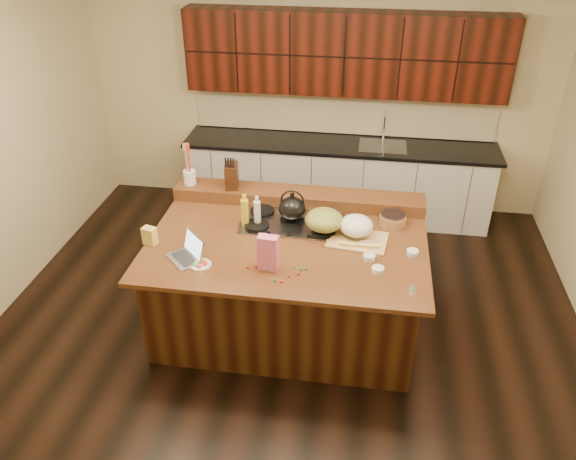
# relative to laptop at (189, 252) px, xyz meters

# --- Properties ---
(room) EXTENTS (5.52, 5.02, 2.72)m
(room) POSITION_rel_laptop_xyz_m (0.76, 0.38, 0.38)
(room) COLOR black
(room) RESTS_ON ground
(island) EXTENTS (2.40, 1.60, 0.92)m
(island) POSITION_rel_laptop_xyz_m (0.76, 0.38, -0.51)
(island) COLOR black
(island) RESTS_ON ground
(back_ledge) EXTENTS (2.40, 0.30, 0.12)m
(back_ledge) POSITION_rel_laptop_xyz_m (0.76, 1.08, 0.01)
(back_ledge) COLOR black
(back_ledge) RESTS_ON island
(cooktop) EXTENTS (0.92, 0.52, 0.05)m
(cooktop) POSITION_rel_laptop_xyz_m (0.76, 0.68, -0.04)
(cooktop) COLOR gray
(cooktop) RESTS_ON island
(back_counter) EXTENTS (3.70, 0.66, 2.40)m
(back_counter) POSITION_rel_laptop_xyz_m (1.06, 2.60, 0.01)
(back_counter) COLOR silver
(back_counter) RESTS_ON ground
(kettle) EXTENTS (0.29, 0.29, 0.22)m
(kettle) POSITION_rel_laptop_xyz_m (0.76, 0.68, 0.10)
(kettle) COLOR black
(kettle) RESTS_ON cooktop
(green_bowl) EXTENTS (0.42, 0.42, 0.18)m
(green_bowl) POSITION_rel_laptop_xyz_m (1.06, 0.55, 0.08)
(green_bowl) COLOR olive
(green_bowl) RESTS_ON cooktop
(laptop) EXTENTS (0.37, 0.37, 0.20)m
(laptop) POSITION_rel_laptop_xyz_m (0.00, 0.00, 0.00)
(laptop) COLOR #B7B7BC
(laptop) RESTS_ON island
(oil_bottle) EXTENTS (0.09, 0.09, 0.27)m
(oil_bottle) POSITION_rel_laptop_xyz_m (0.35, 0.56, 0.08)
(oil_bottle) COLOR gold
(oil_bottle) RESTS_ON island
(vinegar_bottle) EXTENTS (0.08, 0.08, 0.25)m
(vinegar_bottle) POSITION_rel_laptop_xyz_m (0.46, 0.59, 0.07)
(vinegar_bottle) COLOR silver
(vinegar_bottle) RESTS_ON island
(wooden_tray) EXTENTS (0.54, 0.43, 0.20)m
(wooden_tray) POSITION_rel_laptop_xyz_m (1.35, 0.52, 0.04)
(wooden_tray) COLOR tan
(wooden_tray) RESTS_ON island
(ramekin_a) EXTENTS (0.11, 0.11, 0.04)m
(ramekin_a) POSITION_rel_laptop_xyz_m (1.54, 0.03, -0.03)
(ramekin_a) COLOR white
(ramekin_a) RESTS_ON island
(ramekin_b) EXTENTS (0.13, 0.13, 0.04)m
(ramekin_b) POSITION_rel_laptop_xyz_m (1.47, 0.20, -0.03)
(ramekin_b) COLOR white
(ramekin_b) RESTS_ON island
(ramekin_c) EXTENTS (0.11, 0.11, 0.04)m
(ramekin_c) POSITION_rel_laptop_xyz_m (1.82, 0.32, -0.03)
(ramekin_c) COLOR white
(ramekin_c) RESTS_ON island
(strainer_bowl) EXTENTS (0.29, 0.29, 0.09)m
(strainer_bowl) POSITION_rel_laptop_xyz_m (1.66, 0.79, -0.01)
(strainer_bowl) COLOR #996B3F
(strainer_bowl) RESTS_ON island
(kitchen_timer) EXTENTS (0.10, 0.10, 0.07)m
(kitchen_timer) POSITION_rel_laptop_xyz_m (1.80, -0.17, -0.02)
(kitchen_timer) COLOR silver
(kitchen_timer) RESTS_ON island
(pink_bag) EXTENTS (0.17, 0.10, 0.30)m
(pink_bag) POSITION_rel_laptop_xyz_m (0.67, -0.05, 0.10)
(pink_bag) COLOR pink
(pink_bag) RESTS_ON island
(candy_plate) EXTENTS (0.21, 0.21, 0.01)m
(candy_plate) POSITION_rel_laptop_xyz_m (0.12, -0.09, -0.05)
(candy_plate) COLOR white
(candy_plate) RESTS_ON island
(package_box) EXTENTS (0.13, 0.11, 0.16)m
(package_box) POSITION_rel_laptop_xyz_m (-0.39, 0.16, 0.02)
(package_box) COLOR #EBCC53
(package_box) RESTS_ON island
(utensil_crock) EXTENTS (0.15, 0.15, 0.14)m
(utensil_crock) POSITION_rel_laptop_xyz_m (-0.31, 1.08, 0.14)
(utensil_crock) COLOR white
(utensil_crock) RESTS_ON back_ledge
(knife_block) EXTENTS (0.15, 0.21, 0.24)m
(knife_block) POSITION_rel_laptop_xyz_m (0.11, 1.08, 0.18)
(knife_block) COLOR black
(knife_block) RESTS_ON back_ledge
(gumdrop_0) EXTENTS (0.02, 0.02, 0.02)m
(gumdrop_0) POSITION_rel_laptop_xyz_m (0.62, -0.06, -0.04)
(gumdrop_0) COLOR red
(gumdrop_0) RESTS_ON island
(gumdrop_1) EXTENTS (0.02, 0.02, 0.02)m
(gumdrop_1) POSITION_rel_laptop_xyz_m (0.93, -0.03, -0.04)
(gumdrop_1) COLOR #198C26
(gumdrop_1) RESTS_ON island
(gumdrop_2) EXTENTS (0.02, 0.02, 0.02)m
(gumdrop_2) POSITION_rel_laptop_xyz_m (0.51, -0.07, -0.04)
(gumdrop_2) COLOR red
(gumdrop_2) RESTS_ON island
(gumdrop_3) EXTENTS (0.02, 0.02, 0.02)m
(gumdrop_3) POSITION_rel_laptop_xyz_m (0.89, -0.01, -0.04)
(gumdrop_3) COLOR #198C26
(gumdrop_3) RESTS_ON island
(gumdrop_4) EXTENTS (0.02, 0.02, 0.02)m
(gumdrop_4) POSITION_rel_laptop_xyz_m (0.57, -0.04, -0.04)
(gumdrop_4) COLOR red
(gumdrop_4) RESTS_ON island
(gumdrop_5) EXTENTS (0.02, 0.02, 0.02)m
(gumdrop_5) POSITION_rel_laptop_xyz_m (0.75, -0.21, -0.04)
(gumdrop_5) COLOR #198C26
(gumdrop_5) RESTS_ON island
(gumdrop_6) EXTENTS (0.02, 0.02, 0.02)m
(gumdrop_6) POSITION_rel_laptop_xyz_m (0.93, -0.10, -0.04)
(gumdrop_6) COLOR red
(gumdrop_6) RESTS_ON island
(gumdrop_7) EXTENTS (0.02, 0.02, 0.02)m
(gumdrop_7) POSITION_rel_laptop_xyz_m (0.67, -0.09, -0.04)
(gumdrop_7) COLOR #198C26
(gumdrop_7) RESTS_ON island
(gumdrop_8) EXTENTS (0.02, 0.02, 0.02)m
(gumdrop_8) POSITION_rel_laptop_xyz_m (0.85, -0.14, -0.04)
(gumdrop_8) COLOR red
(gumdrop_8) RESTS_ON island
(gumdrop_9) EXTENTS (0.02, 0.02, 0.02)m
(gumdrop_9) POSITION_rel_laptop_xyz_m (0.97, -0.03, -0.04)
(gumdrop_9) COLOR #198C26
(gumdrop_9) RESTS_ON island
(gumdrop_10) EXTENTS (0.02, 0.02, 0.02)m
(gumdrop_10) POSITION_rel_laptop_xyz_m (0.81, -0.22, -0.04)
(gumdrop_10) COLOR red
(gumdrop_10) RESTS_ON island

